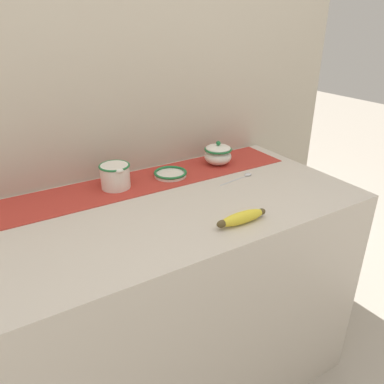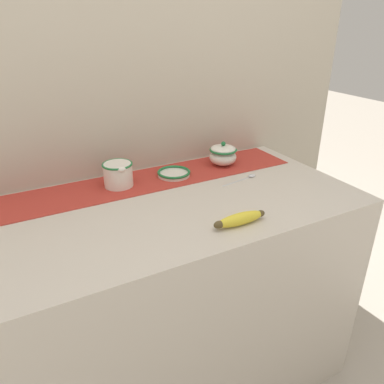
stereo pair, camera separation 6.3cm
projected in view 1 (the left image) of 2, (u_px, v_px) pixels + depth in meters
The scene contains 9 objects.
ground_plane at pixel (174, 375), 1.70m from camera, with size 12.00×12.00×0.00m, color #B2A899.
countertop at pixel (172, 300), 1.51m from camera, with size 1.38×0.69×0.88m, color beige.
back_wall at pixel (123, 94), 1.47m from camera, with size 2.18×0.04×2.40m, color #B7AD99.
table_runner at pixel (143, 181), 1.49m from camera, with size 1.27×0.23×0.00m, color #B23328.
cream_pitcher at pixel (115, 175), 1.42m from camera, with size 0.12×0.13×0.10m.
sugar_bowl at pixel (218, 154), 1.64m from camera, with size 0.12×0.12×0.11m.
small_dish at pixel (170, 174), 1.53m from camera, with size 0.14×0.14×0.02m.
banana at pixel (242, 218), 1.19m from camera, with size 0.19×0.04×0.04m.
spoon at pixel (245, 175), 1.54m from camera, with size 0.18×0.04×0.01m.
Camera 1 is at (-0.54, -1.05, 1.48)m, focal length 35.00 mm.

